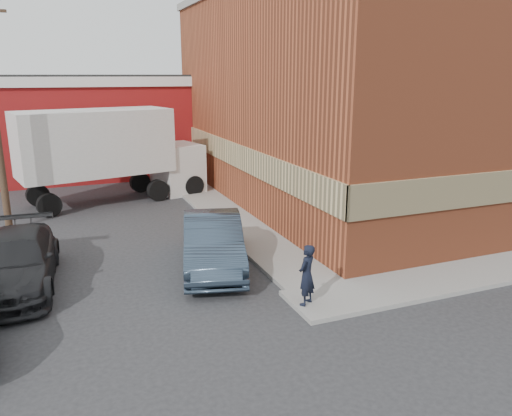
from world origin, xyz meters
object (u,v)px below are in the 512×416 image
object	(u,v)px
man	(307,275)
warehouse	(46,125)
box_truck	(114,149)
suv_b	(15,262)
brick_building	(376,95)
sedan	(213,242)

from	to	relation	value
man	warehouse	bearing A→B (deg)	-109.09
man	box_truck	size ratio (longest dim) A/B	0.18
warehouse	suv_b	xyz separation A→B (m)	(-0.90, -16.88, -2.08)
warehouse	box_truck	size ratio (longest dim) A/B	1.87
brick_building	suv_b	bearing A→B (deg)	-159.11
brick_building	box_truck	xyz separation A→B (m)	(-11.71, 3.01, -2.30)
warehouse	box_truck	xyz separation A→B (m)	(2.79, -7.99, -0.43)
suv_b	brick_building	bearing A→B (deg)	24.64
brick_building	sedan	world-z (taller)	brick_building
brick_building	sedan	xyz separation A→B (m)	(-10.02, -6.49, -3.89)
box_truck	suv_b	bearing A→B (deg)	-125.16
warehouse	sedan	xyz separation A→B (m)	(4.48, -17.50, -2.02)
suv_b	box_truck	xyz separation A→B (m)	(3.69, 8.89, 1.66)
box_truck	warehouse	bearing A→B (deg)	96.62
man	suv_b	size ratio (longest dim) A/B	0.31
man	brick_building	bearing A→B (deg)	-165.71
brick_building	man	world-z (taller)	brick_building
brick_building	suv_b	size ratio (longest dim) A/B	3.62
brick_building	man	bearing A→B (deg)	-131.15
brick_building	man	size ratio (longest dim) A/B	11.84
warehouse	man	distance (m)	21.83
man	suv_b	world-z (taller)	man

